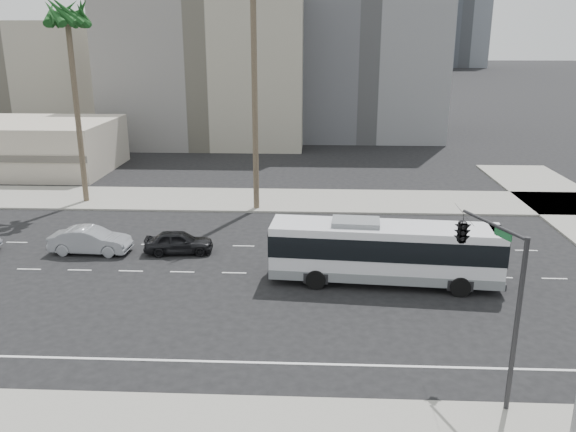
# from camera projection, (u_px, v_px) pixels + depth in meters

# --- Properties ---
(ground) EXTENTS (700.00, 700.00, 0.00)m
(ground) POSITION_uv_depth(u_px,v_px,m) (286.00, 274.00, 32.94)
(ground) COLOR black
(ground) RESTS_ON ground
(sidewalk_north) EXTENTS (120.00, 7.00, 0.15)m
(sidewalk_north) POSITION_uv_depth(u_px,v_px,m) (296.00, 200.00, 47.72)
(sidewalk_north) COLOR gray
(sidewalk_north) RESTS_ON ground
(commercial_low) EXTENTS (22.00, 12.16, 5.00)m
(commercial_low) POSITION_uv_depth(u_px,v_px,m) (2.00, 146.00, 58.34)
(commercial_low) COLOR #B9AE9D
(commercial_low) RESTS_ON ground
(midrise_beige_west) EXTENTS (24.00, 18.00, 18.00)m
(midrise_beige_west) POSITION_uv_depth(u_px,v_px,m) (210.00, 70.00, 73.80)
(midrise_beige_west) COLOR gray
(midrise_beige_west) RESTS_ON ground
(midrise_gray_center) EXTENTS (20.00, 20.00, 26.00)m
(midrise_gray_center) POSITION_uv_depth(u_px,v_px,m) (364.00, 38.00, 78.44)
(midrise_gray_center) COLOR #5C5D62
(midrise_gray_center) RESTS_ON ground
(midrise_beige_far) EXTENTS (18.00, 16.00, 15.00)m
(midrise_beige_far) POSITION_uv_depth(u_px,v_px,m) (31.00, 79.00, 80.16)
(midrise_beige_far) COLOR gray
(midrise_beige_far) RESTS_ON ground
(highrise_far) EXTENTS (22.00, 22.00, 60.00)m
(highrise_far) POSITION_uv_depth(u_px,v_px,m) (463.00, 1.00, 269.39)
(highrise_far) COLOR #525861
(highrise_far) RESTS_ON ground
(city_bus) EXTENTS (12.51, 3.75, 3.54)m
(city_bus) POSITION_uv_depth(u_px,v_px,m) (384.00, 250.00, 31.28)
(city_bus) COLOR silver
(city_bus) RESTS_ON ground
(car_a) EXTENTS (2.13, 4.38, 1.44)m
(car_a) POSITION_uv_depth(u_px,v_px,m) (179.00, 242.00, 35.99)
(car_a) COLOR black
(car_a) RESTS_ON ground
(car_b) EXTENTS (1.91, 5.00, 1.63)m
(car_b) POSITION_uv_depth(u_px,v_px,m) (91.00, 240.00, 35.99)
(car_b) COLOR #93969D
(car_b) RESTS_ON ground
(traffic_signal) EXTENTS (3.05, 4.24, 6.63)m
(traffic_signal) POSITION_uv_depth(u_px,v_px,m) (468.00, 239.00, 22.01)
(traffic_signal) COLOR #262628
(traffic_signal) RESTS_ON ground
(palm_mid) EXTENTS (5.07, 5.07, 15.65)m
(palm_mid) POSITION_uv_depth(u_px,v_px,m) (68.00, 21.00, 43.30)
(palm_mid) COLOR brown
(palm_mid) RESTS_ON ground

